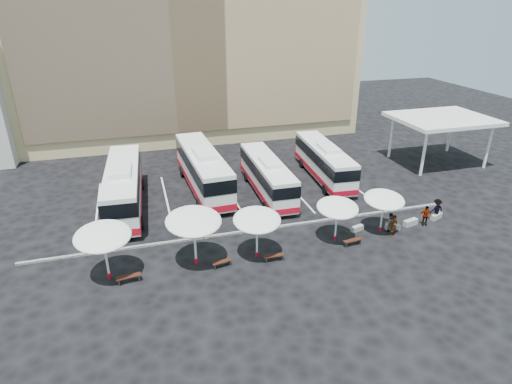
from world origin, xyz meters
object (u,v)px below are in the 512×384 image
object	(u,v)px
wood_bench_0	(129,278)
passenger_1	(390,222)
passenger_2	(426,216)
sunshade_4	(384,200)
wood_bench_2	(274,257)
wood_bench_3	(353,241)
sunshade_2	(257,220)
sunshade_1	(194,221)
conc_bench_3	(436,216)
wood_bench_1	(222,263)
bus_0	(124,185)
passenger_0	(394,225)
conc_bench_1	(392,227)
bus_1	(203,168)
bus_3	(324,160)
conc_bench_0	(357,228)
sunshade_0	(103,236)
passenger_3	(437,209)
bus_2	(267,175)
conc_bench_2	(410,222)

from	to	relation	value
wood_bench_0	passenger_1	distance (m)	19.88
wood_bench_0	passenger_2	distance (m)	23.19
sunshade_4	wood_bench_2	xyz separation A→B (m)	(-9.41, -1.68, -2.41)
wood_bench_3	sunshade_2	bearing A→B (deg)	176.28
sunshade_1	conc_bench_3	size ratio (longest dim) A/B	3.57
sunshade_1	wood_bench_1	bearing A→B (deg)	-27.56
sunshade_2	bus_0	bearing A→B (deg)	129.17
wood_bench_2	sunshade_1	bearing A→B (deg)	167.78
sunshade_1	passenger_0	distance (m)	15.50
conc_bench_1	passenger_1	bearing A→B (deg)	-155.90
passenger_1	bus_1	bearing A→B (deg)	-35.55
bus_3	conc_bench_3	xyz separation A→B (m)	(5.36, -10.92, -1.68)
sunshade_4	bus_0	bearing A→B (deg)	152.53
bus_1	wood_bench_2	bearing A→B (deg)	-82.38
wood_bench_3	conc_bench_0	xyz separation A→B (m)	(1.41, 1.87, -0.15)
wood_bench_1	wood_bench_3	size ratio (longest dim) A/B	0.94
sunshade_0	sunshade_1	xyz separation A→B (m)	(5.75, 0.10, 0.17)
conc_bench_0	passenger_1	world-z (taller)	passenger_1
bus_0	sunshade_4	distance (m)	21.68
wood_bench_2	passenger_3	world-z (taller)	passenger_3
bus_3	passenger_0	bearing A→B (deg)	-84.27
sunshade_2	passenger_2	bearing A→B (deg)	2.80
bus_2	sunshade_1	xyz separation A→B (m)	(-8.27, -10.01, 1.48)
bus_3	wood_bench_1	xyz separation A→B (m)	(-13.30, -12.84, -1.58)
passenger_3	passenger_0	bearing A→B (deg)	15.64
sunshade_0	conc_bench_2	xyz separation A→B (m)	(23.30, 0.81, -2.92)
bus_3	sunshade_2	world-z (taller)	bus_3
sunshade_4	wood_bench_3	distance (m)	4.16
conc_bench_1	sunshade_0	bearing A→B (deg)	-178.29
sunshade_0	wood_bench_1	bearing A→B (deg)	-5.77
sunshade_1	bus_3	bearing A→B (deg)	38.78
wood_bench_1	conc_bench_1	bearing A→B (deg)	5.59
sunshade_4	passenger_2	size ratio (longest dim) A/B	2.14
passenger_2	passenger_3	bearing A→B (deg)	45.66
conc_bench_0	conc_bench_3	distance (m)	7.32
sunshade_4	conc_bench_0	distance (m)	3.13
bus_2	passenger_0	bearing A→B (deg)	-54.70
bus_0	wood_bench_3	xyz separation A→B (m)	(16.10, -11.31, -1.75)
wood_bench_3	passenger_3	world-z (taller)	passenger_3
bus_1	passenger_0	xyz separation A→B (m)	(12.60, -12.91, -1.29)
wood_bench_1	conc_bench_0	distance (m)	11.51
wood_bench_1	conc_bench_0	world-z (taller)	wood_bench_1
bus_2	conc_bench_1	size ratio (longest dim) A/B	10.31
passenger_2	conc_bench_2	bearing A→B (deg)	-174.30
passenger_2	sunshade_1	bearing A→B (deg)	-157.28
passenger_1	passenger_2	distance (m)	3.32
wood_bench_2	passenger_2	size ratio (longest dim) A/B	0.85
wood_bench_0	conc_bench_2	bearing A→B (deg)	4.24
bus_1	bus_2	world-z (taller)	bus_1
bus_3	wood_bench_2	xyz separation A→B (m)	(-9.66, -13.14, -1.56)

